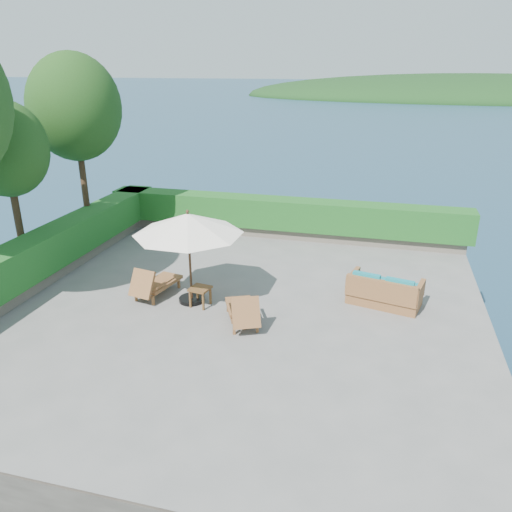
% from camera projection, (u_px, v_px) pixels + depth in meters
% --- Properties ---
extents(ground, '(12.00, 12.00, 0.00)m').
position_uv_depth(ground, '(236.00, 307.00, 12.37)').
color(ground, gray).
rests_on(ground, ground).
extents(foundation, '(12.00, 12.00, 3.00)m').
position_uv_depth(foundation, '(237.00, 361.00, 12.93)').
color(foundation, '#595146').
rests_on(foundation, ocean).
extents(ocean, '(600.00, 600.00, 0.00)m').
position_uv_depth(ocean, '(238.00, 407.00, 13.45)').
color(ocean, '#18324C').
rests_on(ocean, ground).
extents(offshore_island, '(126.00, 57.60, 12.60)m').
position_uv_depth(offshore_island, '(474.00, 98.00, 134.01)').
color(offshore_island, black).
rests_on(offshore_island, ocean).
extents(planter_wall_far, '(12.00, 0.60, 0.36)m').
position_uv_depth(planter_wall_far, '(282.00, 232.00, 17.36)').
color(planter_wall_far, '#746A5D').
rests_on(planter_wall_far, ground).
extents(planter_wall_left, '(0.60, 12.00, 0.36)m').
position_uv_depth(planter_wall_left, '(40.00, 278.00, 13.61)').
color(planter_wall_left, '#746A5D').
rests_on(planter_wall_left, ground).
extents(hedge_far, '(12.40, 0.90, 1.00)m').
position_uv_depth(hedge_far, '(283.00, 213.00, 17.12)').
color(hedge_far, '#164E1A').
rests_on(hedge_far, planter_wall_far).
extents(hedge_left, '(0.90, 12.40, 1.00)m').
position_uv_depth(hedge_left, '(36.00, 255.00, 13.37)').
color(hedge_left, '#164E1A').
rests_on(hedge_left, planter_wall_left).
extents(tree_mid, '(2.20, 2.20, 4.83)m').
position_uv_depth(tree_mid, '(6.00, 150.00, 13.04)').
color(tree_mid, '#412C19').
rests_on(tree_mid, ground).
extents(tree_far, '(2.80, 2.80, 6.03)m').
position_uv_depth(tree_far, '(74.00, 108.00, 15.07)').
color(tree_far, '#412C19').
rests_on(tree_far, ground).
extents(patio_umbrella, '(3.56, 3.56, 2.41)m').
position_uv_depth(patio_umbrella, '(188.00, 225.00, 11.96)').
color(patio_umbrella, black).
rests_on(patio_umbrella, ground).
extents(lounge_left, '(0.91, 1.62, 0.88)m').
position_uv_depth(lounge_left, '(154.00, 283.00, 12.83)').
color(lounge_left, brown).
rests_on(lounge_left, ground).
extents(lounge_right, '(1.19, 1.63, 0.87)m').
position_uv_depth(lounge_right, '(243.00, 310.00, 11.44)').
color(lounge_right, brown).
rests_on(lounge_right, ground).
extents(side_table, '(0.54, 0.54, 0.50)m').
position_uv_depth(side_table, '(200.00, 291.00, 12.31)').
color(side_table, brown).
rests_on(side_table, ground).
extents(wicker_loveseat, '(1.93, 1.29, 0.87)m').
position_uv_depth(wicker_loveseat, '(384.00, 292.00, 12.39)').
color(wicker_loveseat, brown).
rests_on(wicker_loveseat, ground).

